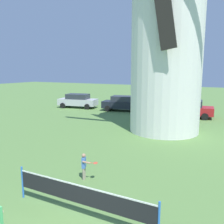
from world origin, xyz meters
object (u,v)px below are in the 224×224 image
at_px(player_far, 85,165).
at_px(windmill, 167,24).
at_px(stray_ball, 27,181).
at_px(parked_car_black, 124,103).
at_px(parked_car_silver, 78,101).
at_px(tennis_net, 80,195).
at_px(parked_car_red, 187,108).

bearing_deg(player_far, windmill, 85.88).
xyz_separation_m(stray_ball, parked_car_black, (-3.63, 16.70, 0.70)).
relative_size(stray_ball, parked_car_silver, 0.05).
xyz_separation_m(tennis_net, parked_car_red, (-0.14, 17.03, 0.13)).
bearing_deg(parked_car_red, parked_car_black, 175.89).
xyz_separation_m(windmill, parked_car_black, (-6.00, 6.38, -6.38)).
xyz_separation_m(parked_car_black, parked_car_red, (6.50, -0.47, -0.00)).
xyz_separation_m(stray_ball, parked_car_silver, (-9.17, 16.28, 0.70)).
height_order(parked_car_black, parked_car_red, same).
height_order(windmill, stray_ball, windmill).
relative_size(stray_ball, parked_car_black, 0.05).
distance_m(windmill, player_far, 11.17).
bearing_deg(stray_ball, parked_car_red, 79.98).
height_order(tennis_net, parked_car_red, parked_car_red).
xyz_separation_m(player_far, stray_ball, (-1.72, -1.33, -0.49)).
distance_m(windmill, stray_ball, 12.74).
bearing_deg(windmill, parked_car_silver, 152.73).
bearing_deg(parked_car_black, player_far, -70.80).
bearing_deg(windmill, parked_car_black, 133.25).
bearing_deg(player_far, parked_car_black, 109.20).
bearing_deg(tennis_net, player_far, 121.05).
distance_m(windmill, parked_car_silver, 14.47).
height_order(stray_ball, parked_car_black, parked_car_black).
bearing_deg(tennis_net, parked_car_silver, 125.50).
relative_size(tennis_net, stray_ball, 21.06).
bearing_deg(stray_ball, tennis_net, -14.87).
bearing_deg(stray_ball, parked_car_black, 102.26).
xyz_separation_m(tennis_net, parked_car_black, (-6.63, 17.50, 0.13)).
relative_size(windmill, parked_car_black, 3.33).
bearing_deg(parked_car_black, parked_car_silver, -175.59).
bearing_deg(tennis_net, windmill, 93.27).
height_order(player_far, stray_ball, player_far).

